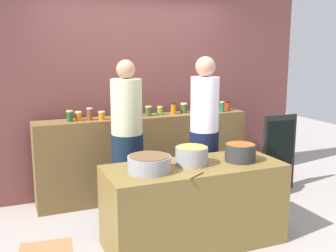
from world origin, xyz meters
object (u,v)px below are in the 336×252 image
Objects in this scene: preserve_jar_13 at (222,107)px; wooden_spoon at (196,175)px; preserve_jar_1 at (78,116)px; preserve_jar_6 at (134,112)px; preserve_jar_10 at (184,108)px; preserve_jar_11 at (200,107)px; preserve_jar_7 at (149,111)px; cook_with_tongs at (127,149)px; cooking_pot_right at (240,153)px; preserve_jar_14 at (227,106)px; cooking_pot_left at (149,164)px; cooking_pot_center at (192,156)px; preserve_jar_5 at (125,112)px; cook_in_cap at (204,144)px; preserve_jar_3 at (102,115)px; preserve_jar_9 at (173,109)px; preserve_jar_12 at (211,107)px; preserve_jar_4 at (116,114)px; preserve_jar_8 at (160,111)px; chalkboard_sign at (279,153)px; preserve_jar_0 at (70,116)px; preserve_jar_2 at (90,114)px.

wooden_spoon is (-1.20, -1.64, -0.31)m from preserve_jar_13.
preserve_jar_1 is 0.89× the size of preserve_jar_6.
preserve_jar_10 is 0.95× the size of preserve_jar_11.
preserve_jar_1 is at bearing 179.43° from preserve_jar_7.
preserve_jar_7 is 0.79m from cook_with_tongs.
preserve_jar_14 is at bearing 63.70° from cooking_pot_right.
cooking_pot_center reaches higher than cooking_pot_left.
cook_in_cap reaches higher than preserve_jar_5.
preserve_jar_3 is 1.11m from preserve_jar_10.
preserve_jar_6 is 0.90× the size of preserve_jar_11.
preserve_jar_9 is 1.12× the size of preserve_jar_12.
cooking_pot_left is (-1.66, -1.45, -0.24)m from preserve_jar_14.
preserve_jar_7 is at bearing -2.55° from preserve_jar_4.
preserve_jar_11 is at bearing -3.59° from preserve_jar_8.
cook_in_cap is at bearing -165.93° from chalkboard_sign.
preserve_jar_0 is 0.79m from preserve_jar_6.
cooking_pot_center is at bearing -112.01° from preserve_jar_10.
cooking_pot_center is at bearing -129.61° from preserve_jar_13.
preserve_jar_8 is 0.06× the size of cook_with_tongs.
cook_in_cap reaches higher than wooden_spoon.
cooking_pot_center is at bearing -75.68° from preserve_jar_4.
cook_with_tongs reaches higher than preserve_jar_11.
preserve_jar_8 is (0.77, 0.07, 0.00)m from preserve_jar_3.
preserve_jar_6 is at bearing -179.70° from preserve_jar_12.
preserve_jar_7 is at bearing 164.17° from chalkboard_sign.
preserve_jar_9 is 0.47× the size of cooking_pot_right.
cook_in_cap is (0.82, -0.22, 0.03)m from cook_with_tongs.
preserve_jar_1 is 0.68m from preserve_jar_6.
cook_with_tongs is (-0.27, -0.61, -0.30)m from preserve_jar_6.
chalkboard_sign is (0.75, -0.51, -0.59)m from preserve_jar_12.
preserve_jar_6 reaches higher than preserve_jar_14.
preserve_jar_10 reaches higher than cooking_pot_right.
preserve_jar_10 is (1.25, 0.07, -0.01)m from preserve_jar_2.
cooking_pot_right is 0.17× the size of cook_in_cap.
preserve_jar_2 is 1.45m from preserve_jar_11.
preserve_jar_7 is 0.54× the size of wooden_spoon.
preserve_jar_7 is 0.89× the size of preserve_jar_9.
preserve_jar_0 is 0.13× the size of chalkboard_sign.
cooking_pot_right is at bearing -79.78° from preserve_jar_8.
cook_with_tongs is at bearing -104.73° from preserve_jar_5.
preserve_jar_8 is 1.50m from cooking_pot_right.
preserve_jar_4 is 2.20m from chalkboard_sign.
preserve_jar_13 reaches higher than preserve_jar_4.
preserve_jar_10 is (0.34, 0.02, 0.01)m from preserve_jar_8.
preserve_jar_13 is 0.35× the size of cooking_pot_left.
cook_in_cap is at bearing -113.67° from preserve_jar_11.
preserve_jar_9 is 0.08× the size of cook_in_cap.
preserve_jar_11 is 1.08× the size of preserve_jar_12.
preserve_jar_0 is 0.23m from preserve_jar_2.
preserve_jar_2 is 1.04× the size of preserve_jar_9.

